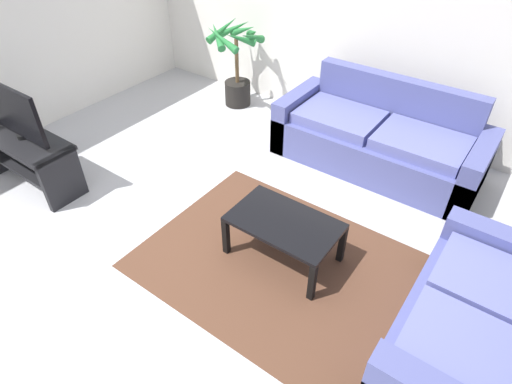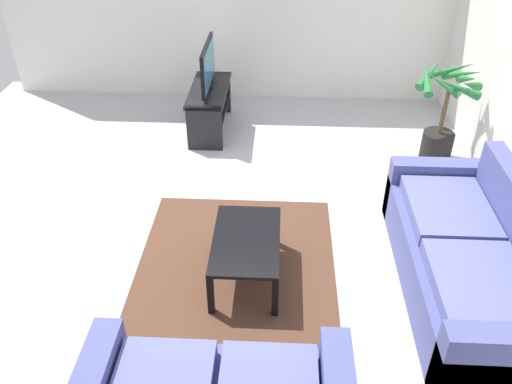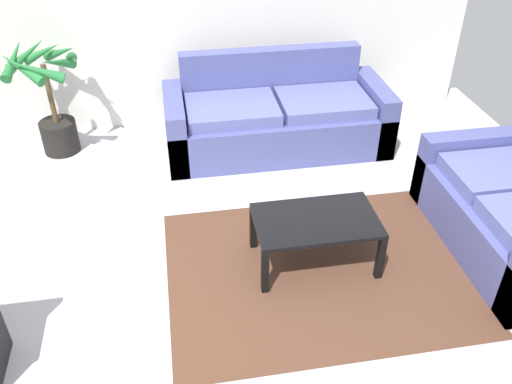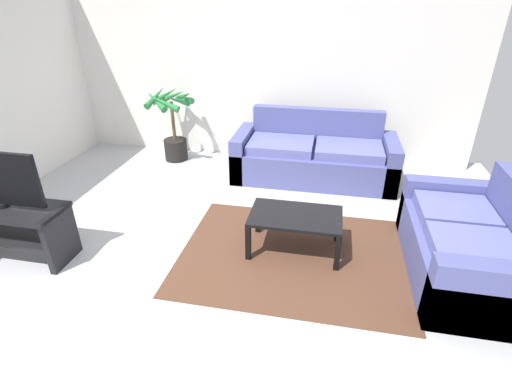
{
  "view_description": "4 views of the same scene",
  "coord_description": "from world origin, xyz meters",
  "px_view_note": "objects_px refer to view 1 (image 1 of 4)",
  "views": [
    {
      "loc": [
        2.01,
        -1.65,
        2.71
      ],
      "look_at": [
        0.48,
        0.47,
        0.62
      ],
      "focal_mm": 29.58,
      "sensor_mm": 36.0,
      "label": 1
    },
    {
      "loc": [
        3.99,
        0.76,
        3.09
      ],
      "look_at": [
        0.42,
        0.58,
        0.66
      ],
      "focal_mm": 36.78,
      "sensor_mm": 36.0,
      "label": 2
    },
    {
      "loc": [
        -0.22,
        -2.42,
        2.78
      ],
      "look_at": [
        0.35,
        0.88,
        0.43
      ],
      "focal_mm": 37.79,
      "sensor_mm": 36.0,
      "label": 3
    },
    {
      "loc": [
        0.97,
        -2.68,
        2.29
      ],
      "look_at": [
        0.36,
        0.36,
        0.69
      ],
      "focal_mm": 26.81,
      "sensor_mm": 36.0,
      "label": 4
    }
  ],
  "objects_px": {
    "couch_main": "(378,141)",
    "tv_stand": "(29,154)",
    "couch_loveseat": "(480,336)",
    "potted_palm": "(236,66)",
    "tv": "(12,111)",
    "coffee_table": "(284,226)"
  },
  "relations": [
    {
      "from": "tv_stand",
      "to": "coffee_table",
      "type": "relative_size",
      "value": 1.24
    },
    {
      "from": "couch_loveseat",
      "to": "coffee_table",
      "type": "xyz_separation_m",
      "value": [
        -1.55,
        0.08,
        0.05
      ]
    },
    {
      "from": "tv_stand",
      "to": "potted_palm",
      "type": "height_order",
      "value": "potted_palm"
    },
    {
      "from": "couch_main",
      "to": "potted_palm",
      "type": "xyz_separation_m",
      "value": [
        -2.15,
        0.26,
        0.24
      ]
    },
    {
      "from": "couch_main",
      "to": "couch_loveseat",
      "type": "bearing_deg",
      "value": -51.23
    },
    {
      "from": "tv",
      "to": "coffee_table",
      "type": "distance_m",
      "value": 2.77
    },
    {
      "from": "couch_main",
      "to": "tv",
      "type": "xyz_separation_m",
      "value": [
        -2.72,
        -2.4,
        0.54
      ]
    },
    {
      "from": "couch_loveseat",
      "to": "couch_main",
      "type": "bearing_deg",
      "value": 128.77
    },
    {
      "from": "tv_stand",
      "to": "coffee_table",
      "type": "bearing_deg",
      "value": 13.4
    },
    {
      "from": "couch_main",
      "to": "tv_stand",
      "type": "relative_size",
      "value": 1.97
    },
    {
      "from": "coffee_table",
      "to": "potted_palm",
      "type": "distance_m",
      "value": 2.91
    },
    {
      "from": "couch_loveseat",
      "to": "tv_stand",
      "type": "height_order",
      "value": "couch_loveseat"
    },
    {
      "from": "tv_stand",
      "to": "coffee_table",
      "type": "xyz_separation_m",
      "value": [
        2.65,
        0.63,
        -0.01
      ]
    },
    {
      "from": "couch_main",
      "to": "couch_loveseat",
      "type": "distance_m",
      "value": 2.37
    },
    {
      "from": "tv",
      "to": "coffee_table",
      "type": "height_order",
      "value": "tv"
    },
    {
      "from": "tv_stand",
      "to": "potted_palm",
      "type": "bearing_deg",
      "value": 77.87
    },
    {
      "from": "tv_stand",
      "to": "couch_loveseat",
      "type": "bearing_deg",
      "value": 7.47
    },
    {
      "from": "couch_main",
      "to": "couch_loveseat",
      "type": "relative_size",
      "value": 1.37
    },
    {
      "from": "couch_loveseat",
      "to": "coffee_table",
      "type": "distance_m",
      "value": 1.56
    },
    {
      "from": "tv",
      "to": "coffee_table",
      "type": "relative_size",
      "value": 1.02
    },
    {
      "from": "tv_stand",
      "to": "coffee_table",
      "type": "distance_m",
      "value": 2.72
    },
    {
      "from": "tv",
      "to": "potted_palm",
      "type": "distance_m",
      "value": 2.74
    }
  ]
}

